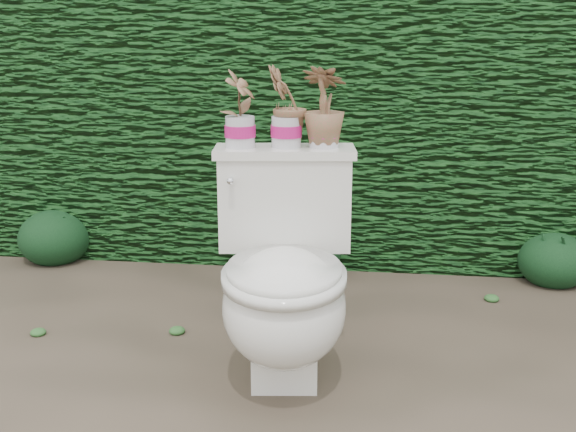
# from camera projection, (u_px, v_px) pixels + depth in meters

# --- Properties ---
(ground) EXTENTS (60.00, 60.00, 0.00)m
(ground) POSITION_uv_depth(u_px,v_px,m) (266.00, 370.00, 2.58)
(ground) COLOR brown
(ground) RESTS_ON ground
(hedge) EXTENTS (8.00, 1.00, 1.60)m
(hedge) POSITION_uv_depth(u_px,v_px,m) (310.00, 99.00, 3.90)
(hedge) COLOR #1F5A1E
(hedge) RESTS_ON ground
(toilet) EXTENTS (0.53, 0.73, 0.78)m
(toilet) POSITION_uv_depth(u_px,v_px,m) (284.00, 282.00, 2.44)
(toilet) COLOR silver
(toilet) RESTS_ON ground
(potted_plant_left) EXTENTS (0.13, 0.16, 0.26)m
(potted_plant_left) POSITION_uv_depth(u_px,v_px,m) (240.00, 111.00, 2.53)
(potted_plant_left) COLOR #227030
(potted_plant_left) RESTS_ON toilet
(potted_plant_center) EXTENTS (0.19, 0.19, 0.27)m
(potted_plant_center) POSITION_uv_depth(u_px,v_px,m) (286.00, 109.00, 2.52)
(potted_plant_center) COLOR #227030
(potted_plant_center) RESTS_ON toilet
(potted_plant_right) EXTENTS (0.18, 0.18, 0.27)m
(potted_plant_right) POSITION_uv_depth(u_px,v_px,m) (324.00, 109.00, 2.52)
(potted_plant_right) COLOR #227030
(potted_plant_right) RESTS_ON toilet
(liriope_clump_1) EXTENTS (0.37, 0.37, 0.30)m
(liriope_clump_1) POSITION_uv_depth(u_px,v_px,m) (54.00, 232.00, 3.74)
(liriope_clump_1) COLOR #153C1A
(liriope_clump_1) RESTS_ON ground
(liriope_clump_2) EXTENTS (0.39, 0.39, 0.31)m
(liriope_clump_2) POSITION_uv_depth(u_px,v_px,m) (302.00, 243.00, 3.53)
(liriope_clump_2) COLOR #153C1A
(liriope_clump_2) RESTS_ON ground
(liriope_clump_3) EXTENTS (0.34, 0.34, 0.27)m
(liriope_clump_3) POSITION_uv_depth(u_px,v_px,m) (555.00, 255.00, 3.42)
(liriope_clump_3) COLOR #153C1A
(liriope_clump_3) RESTS_ON ground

